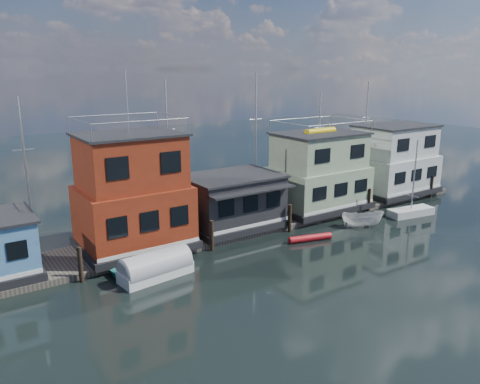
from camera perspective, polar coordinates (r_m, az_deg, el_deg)
ground at (r=28.77m, az=13.26°, el=-10.97°), size 160.00×160.00×0.00m
dock at (r=37.19m, az=-0.30°, el=-4.23°), size 48.00×5.00×0.40m
houseboat_red at (r=32.35m, az=-12.97°, el=-0.30°), size 7.40×5.90×11.86m
houseboat_dark at (r=36.25m, az=-0.94°, el=-1.06°), size 7.40×6.10×4.06m
houseboat_green at (r=41.41m, az=9.56°, el=2.36°), size 8.40×5.90×7.03m
houseboat_white at (r=48.71m, az=18.20°, el=3.65°), size 8.40×5.90×6.66m
pilings at (r=34.54m, az=1.81°, el=-4.17°), size 42.28×0.28×2.20m
background_masts at (r=43.33m, az=0.57°, el=5.80°), size 36.40×0.16×12.00m
dinghy_teal at (r=30.29m, az=-12.17°, el=-8.79°), size 3.97×3.15×0.74m
tarp_runabout at (r=29.14m, az=-10.23°, el=-9.00°), size 4.62×2.29×1.80m
motorboat at (r=38.79m, az=14.71°, el=-3.21°), size 3.52×2.91×1.30m
day_sailer at (r=43.09m, az=20.11°, el=-2.20°), size 4.35×2.04×6.60m
red_kayak at (r=35.00m, az=8.56°, el=-5.55°), size 3.38×1.33×0.49m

